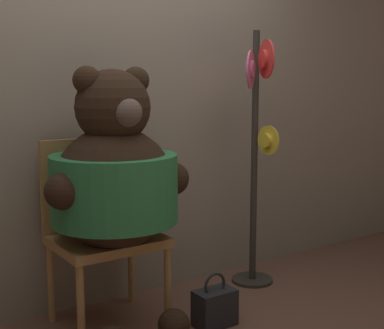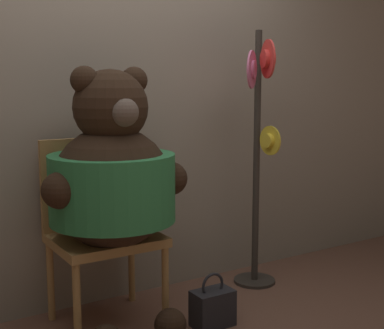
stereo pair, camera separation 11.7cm
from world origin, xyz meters
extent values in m
cube|color=gray|center=(0.00, 0.75, 1.10)|extent=(8.00, 0.10, 2.20)
cylinder|color=#B2844C|center=(-0.43, 0.17, 0.23)|extent=(0.04, 0.04, 0.46)
cylinder|color=#B2844C|center=(0.08, 0.17, 0.23)|extent=(0.04, 0.04, 0.46)
cylinder|color=#B2844C|center=(-0.43, 0.60, 0.23)|extent=(0.04, 0.04, 0.46)
cylinder|color=#B2844C|center=(0.08, 0.60, 0.23)|extent=(0.04, 0.04, 0.46)
cube|color=#B2844C|center=(-0.17, 0.39, 0.48)|extent=(0.57, 0.48, 0.05)
cube|color=#B2844C|center=(-0.17, 0.61, 0.77)|extent=(0.57, 0.04, 0.53)
sphere|color=black|center=(-0.16, 0.31, 0.79)|extent=(0.66, 0.66, 0.66)
cylinder|color=#2D7F47|center=(-0.16, 0.31, 0.79)|extent=(0.67, 0.67, 0.36)
sphere|color=black|center=(-0.16, 0.31, 1.22)|extent=(0.40, 0.40, 0.40)
sphere|color=black|center=(-0.30, 0.31, 1.36)|extent=(0.15, 0.15, 0.15)
sphere|color=black|center=(-0.02, 0.31, 1.36)|extent=(0.15, 0.15, 0.15)
sphere|color=brown|center=(-0.16, 0.15, 1.20)|extent=(0.15, 0.15, 0.15)
sphere|color=black|center=(-0.47, 0.23, 0.82)|extent=(0.18, 0.18, 0.18)
sphere|color=black|center=(0.15, 0.23, 0.82)|extent=(0.18, 0.18, 0.18)
sphere|color=black|center=(0.02, 0.02, 0.09)|extent=(0.17, 0.17, 0.17)
cylinder|color=#332D28|center=(0.93, 0.44, 0.01)|extent=(0.28, 0.28, 0.02)
cylinder|color=#332D28|center=(0.93, 0.44, 0.84)|extent=(0.04, 0.04, 1.68)
cylinder|color=red|center=(0.87, 0.28, 1.49)|extent=(0.09, 0.23, 0.24)
cylinder|color=red|center=(0.87, 0.28, 1.49)|extent=(0.10, 0.13, 0.11)
cylinder|color=yellow|center=(0.93, 0.31, 0.98)|extent=(0.02, 0.19, 0.19)
cylinder|color=yellow|center=(0.93, 0.31, 0.98)|extent=(0.07, 0.09, 0.09)
cylinder|color=#D16693|center=(0.78, 0.32, 1.42)|extent=(0.19, 0.16, 0.23)
cylinder|color=#D16693|center=(0.78, 0.32, 1.42)|extent=(0.11, 0.10, 0.11)
cube|color=#232328|center=(0.31, 0.04, 0.10)|extent=(0.23, 0.14, 0.20)
torus|color=#232328|center=(0.31, 0.04, 0.24)|extent=(0.14, 0.02, 0.14)
camera|label=1|loc=(-1.39, -2.22, 1.33)|focal=50.00mm
camera|label=2|loc=(-1.30, -2.28, 1.33)|focal=50.00mm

